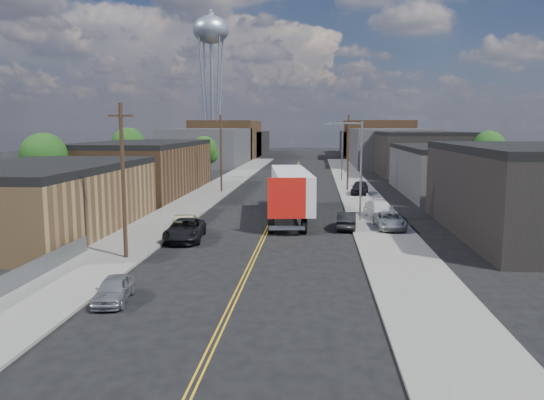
% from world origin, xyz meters
% --- Properties ---
extents(ground, '(260.00, 260.00, 0.00)m').
position_xyz_m(ground, '(0.00, 60.00, 0.00)').
color(ground, black).
rests_on(ground, ground).
extents(centerline, '(0.32, 120.00, 0.01)m').
position_xyz_m(centerline, '(0.00, 45.00, 0.01)').
color(centerline, gold).
rests_on(centerline, ground).
extents(sidewalk_left, '(5.00, 140.00, 0.15)m').
position_xyz_m(sidewalk_left, '(-9.50, 45.00, 0.07)').
color(sidewalk_left, slate).
rests_on(sidewalk_left, ground).
extents(sidewalk_right, '(5.00, 140.00, 0.15)m').
position_xyz_m(sidewalk_right, '(9.50, 45.00, 0.07)').
color(sidewalk_right, slate).
rests_on(sidewalk_right, ground).
extents(warehouse_tan, '(12.00, 22.00, 5.60)m').
position_xyz_m(warehouse_tan, '(-18.00, 18.00, 2.80)').
color(warehouse_tan, olive).
rests_on(warehouse_tan, ground).
extents(warehouse_brown, '(12.00, 26.00, 6.60)m').
position_xyz_m(warehouse_brown, '(-18.00, 44.00, 3.30)').
color(warehouse_brown, brown).
rests_on(warehouse_brown, ground).
extents(industrial_right_b, '(14.00, 24.00, 6.10)m').
position_xyz_m(industrial_right_b, '(22.00, 46.00, 3.05)').
color(industrial_right_b, '#323234').
rests_on(industrial_right_b, ground).
extents(industrial_right_c, '(14.00, 22.00, 7.60)m').
position_xyz_m(industrial_right_c, '(22.00, 72.00, 3.80)').
color(industrial_right_c, black).
rests_on(industrial_right_c, ground).
extents(skyline_left_a, '(16.00, 30.00, 8.00)m').
position_xyz_m(skyline_left_a, '(-20.00, 95.00, 4.00)').
color(skyline_left_a, '#323234').
rests_on(skyline_left_a, ground).
extents(skyline_right_a, '(16.00, 30.00, 8.00)m').
position_xyz_m(skyline_right_a, '(20.00, 95.00, 4.00)').
color(skyline_right_a, '#323234').
rests_on(skyline_right_a, ground).
extents(skyline_left_b, '(16.00, 26.00, 10.00)m').
position_xyz_m(skyline_left_b, '(-20.00, 120.00, 5.00)').
color(skyline_left_b, brown).
rests_on(skyline_left_b, ground).
extents(skyline_right_b, '(16.00, 26.00, 10.00)m').
position_xyz_m(skyline_right_b, '(20.00, 120.00, 5.00)').
color(skyline_right_b, brown).
rests_on(skyline_right_b, ground).
extents(skyline_left_c, '(16.00, 40.00, 7.00)m').
position_xyz_m(skyline_left_c, '(-20.00, 140.00, 3.50)').
color(skyline_left_c, black).
rests_on(skyline_left_c, ground).
extents(skyline_right_c, '(16.00, 40.00, 7.00)m').
position_xyz_m(skyline_right_c, '(20.00, 140.00, 3.50)').
color(skyline_right_c, black).
rests_on(skyline_right_c, ground).
extents(water_tower, '(9.00, 9.00, 36.90)m').
position_xyz_m(water_tower, '(-22.00, 110.00, 30.65)').
color(water_tower, gray).
rests_on(water_tower, ground).
extents(streetlight_near, '(3.39, 0.25, 9.00)m').
position_xyz_m(streetlight_near, '(7.60, 25.00, 5.33)').
color(streetlight_near, gray).
rests_on(streetlight_near, ground).
extents(streetlight_far, '(3.39, 0.25, 9.00)m').
position_xyz_m(streetlight_far, '(7.60, 60.00, 5.33)').
color(streetlight_far, gray).
rests_on(streetlight_far, ground).
extents(utility_pole_left_near, '(1.60, 0.26, 10.00)m').
position_xyz_m(utility_pole_left_near, '(-8.20, 10.00, 5.14)').
color(utility_pole_left_near, black).
rests_on(utility_pole_left_near, ground).
extents(utility_pole_left_far, '(1.60, 0.26, 10.00)m').
position_xyz_m(utility_pole_left_far, '(-8.20, 45.00, 5.14)').
color(utility_pole_left_far, black).
rests_on(utility_pole_left_far, ground).
extents(utility_pole_right, '(1.60, 0.26, 10.00)m').
position_xyz_m(utility_pole_right, '(8.20, 48.00, 5.14)').
color(utility_pole_right, black).
rests_on(utility_pole_right, ground).
extents(chainlink_fence, '(0.05, 16.00, 1.22)m').
position_xyz_m(chainlink_fence, '(-11.50, 3.50, 0.66)').
color(chainlink_fence, slate).
rests_on(chainlink_fence, ground).
extents(tree_left_near, '(4.85, 4.76, 7.91)m').
position_xyz_m(tree_left_near, '(-23.94, 30.00, 5.18)').
color(tree_left_near, black).
rests_on(tree_left_near, ground).
extents(tree_left_mid, '(5.10, 5.04, 8.37)m').
position_xyz_m(tree_left_mid, '(-23.94, 55.00, 5.48)').
color(tree_left_mid, black).
rests_on(tree_left_mid, ground).
extents(tree_left_far, '(4.35, 4.20, 6.97)m').
position_xyz_m(tree_left_far, '(-13.94, 62.00, 4.57)').
color(tree_left_far, black).
rests_on(tree_left_far, ground).
extents(tree_right_far, '(4.85, 4.76, 7.91)m').
position_xyz_m(tree_right_far, '(30.06, 60.00, 5.18)').
color(tree_right_far, black).
rests_on(tree_right_far, ground).
extents(semi_truck, '(4.61, 17.84, 4.60)m').
position_xyz_m(semi_truck, '(1.75, 26.94, 2.62)').
color(semi_truck, silver).
rests_on(semi_truck, ground).
extents(car_left_a, '(1.91, 3.87, 1.27)m').
position_xyz_m(car_left_a, '(-5.82, 1.80, 0.63)').
color(car_left_a, '#A6A8AB').
rests_on(car_left_a, ground).
extents(car_left_b, '(1.84, 4.59, 1.48)m').
position_xyz_m(car_left_b, '(-6.40, 18.00, 0.74)').
color(car_left_b, '#898059').
rests_on(car_left_b, ground).
extents(car_left_c, '(3.22, 6.01, 1.61)m').
position_xyz_m(car_left_c, '(-5.81, 16.00, 0.80)').
color(car_left_c, black).
rests_on(car_left_c, ground).
extents(car_right_oncoming, '(1.85, 4.54, 1.47)m').
position_xyz_m(car_right_oncoming, '(6.60, 21.50, 0.73)').
color(car_right_oncoming, black).
rests_on(car_right_oncoming, ground).
extents(car_right_lot_a, '(2.39, 4.94, 1.35)m').
position_xyz_m(car_right_lot_a, '(10.12, 21.19, 0.83)').
color(car_right_lot_a, '#A8ACAD').
rests_on(car_right_lot_a, sidewalk_right).
extents(car_right_lot_b, '(3.00, 5.62, 1.55)m').
position_xyz_m(car_right_lot_b, '(9.94, 26.37, 0.93)').
color(car_right_lot_b, silver).
rests_on(car_right_lot_b, sidewalk_right).
extents(car_right_lot_c, '(2.68, 5.04, 1.63)m').
position_xyz_m(car_right_lot_c, '(9.47, 43.74, 0.97)').
color(car_right_lot_c, black).
rests_on(car_right_lot_c, sidewalk_right).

